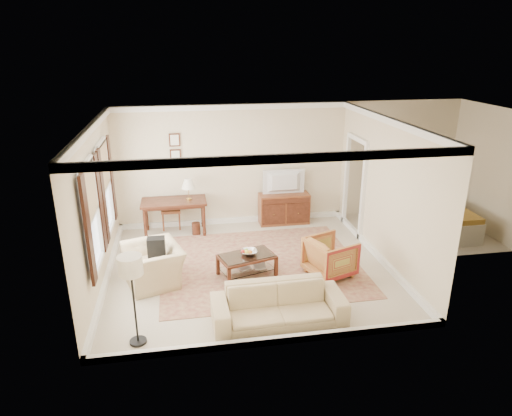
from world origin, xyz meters
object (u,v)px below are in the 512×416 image
object	(u,v)px
coffee_table	(247,260)
sideboard	(284,208)
writing_desk	(174,205)
tv	(285,175)
club_armchair	(153,259)
striped_armchair	(330,255)
sofa	(279,299)

from	to	relation	value
coffee_table	sideboard	bearing A→B (deg)	62.76
writing_desk	coffee_table	size ratio (longest dim) A/B	1.27
tv	coffee_table	bearing A→B (deg)	62.57
tv	club_armchair	distance (m)	3.99
tv	writing_desk	bearing A→B (deg)	4.00
striped_armchair	sofa	bearing A→B (deg)	116.56
sofa	club_armchair	bearing A→B (deg)	139.55
striped_armchair	club_armchair	distance (m)	3.33
tv	coffee_table	xyz separation A→B (m)	(-1.31, -2.52, -0.90)
writing_desk	sideboard	world-z (taller)	writing_desk
tv	sofa	world-z (taller)	tv
club_armchair	sofa	bearing A→B (deg)	32.86
striped_armchair	sofa	size ratio (longest dim) A/B	0.39
sideboard	striped_armchair	size ratio (longest dim) A/B	1.48
sofa	striped_armchair	bearing A→B (deg)	45.62
writing_desk	tv	distance (m)	2.71
striped_armchair	sofa	xyz separation A→B (m)	(-1.31, -1.38, 0.00)
writing_desk	tv	bearing A→B (deg)	4.00
writing_desk	tv	xyz separation A→B (m)	(2.65, 0.19, 0.54)
striped_armchair	sofa	world-z (taller)	same
writing_desk	sofa	xyz separation A→B (m)	(1.61, -3.94, -0.29)
tv	coffee_table	distance (m)	2.98
writing_desk	striped_armchair	world-z (taller)	striped_armchair
writing_desk	sofa	distance (m)	4.26
sideboard	tv	bearing A→B (deg)	-90.00
coffee_table	club_armchair	size ratio (longest dim) A/B	1.06
sideboard	club_armchair	xyz separation A→B (m)	(-3.04, -2.49, 0.11)
tv	sofa	xyz separation A→B (m)	(-1.04, -4.13, -0.82)
tv	sofa	distance (m)	4.33
coffee_table	sofa	xyz separation A→B (m)	(0.27, -1.61, 0.08)
writing_desk	club_armchair	size ratio (longest dim) A/B	1.34
writing_desk	sideboard	bearing A→B (deg)	4.43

